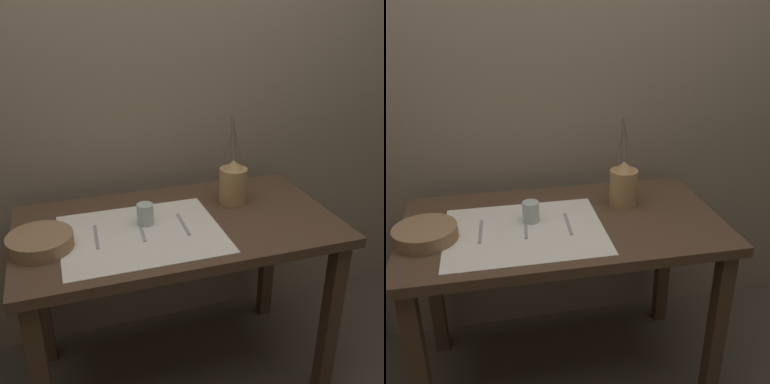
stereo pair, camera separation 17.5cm
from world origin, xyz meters
TOP-DOWN VIEW (x-y plane):
  - ground_plane at (0.00, 0.00)m, footprint 12.00×12.00m
  - stone_wall_back at (0.00, 0.45)m, footprint 7.00×0.06m
  - wooden_table at (0.00, 0.00)m, footprint 1.26×0.69m
  - linen_cloth at (-0.16, -0.06)m, footprint 0.60×0.48m
  - pitcher_with_flowers at (0.28, 0.10)m, footprint 0.12×0.12m
  - wooden_bowl at (-0.52, -0.05)m, footprint 0.23×0.23m
  - glass_tumbler_near at (-0.13, 0.02)m, footprint 0.07×0.07m
  - knife_center at (-0.32, -0.03)m, footprint 0.02×0.18m
  - fork_outer at (-0.15, -0.03)m, footprint 0.03×0.18m
  - fork_inner at (0.01, -0.04)m, footprint 0.02×0.18m

SIDE VIEW (x-z plane):
  - ground_plane at x=0.00m, z-range 0.00..0.00m
  - wooden_table at x=0.00m, z-range 0.28..1.08m
  - linen_cloth at x=-0.16m, z-range 0.79..0.80m
  - knife_center at x=-0.32m, z-range 0.80..0.80m
  - fork_outer at x=-0.15m, z-range 0.80..0.80m
  - fork_inner at x=0.01m, z-range 0.80..0.80m
  - wooden_bowl at x=-0.52m, z-range 0.79..0.85m
  - glass_tumbler_near at x=-0.13m, z-range 0.80..0.88m
  - pitcher_with_flowers at x=0.28m, z-range 0.69..1.07m
  - stone_wall_back at x=0.00m, z-range 0.00..2.40m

